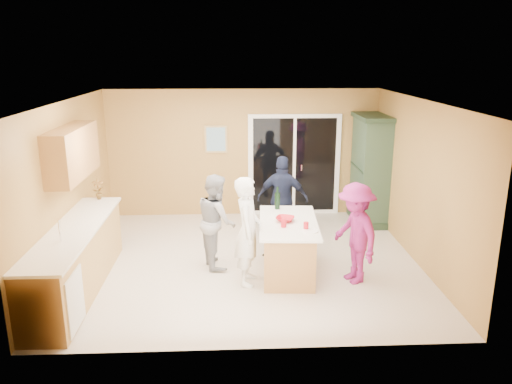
{
  "coord_description": "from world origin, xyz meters",
  "views": [
    {
      "loc": [
        -0.21,
        -7.54,
        3.31
      ],
      "look_at": [
        0.15,
        0.1,
        1.15
      ],
      "focal_mm": 35.0,
      "sensor_mm": 36.0,
      "label": 1
    }
  ],
  "objects_px": {
    "woman_navy": "(283,199)",
    "woman_magenta": "(355,233)",
    "kitchen_island": "(288,249)",
    "green_hutch": "(370,171)",
    "woman_white": "(248,231)",
    "woman_grey": "(217,221)"
  },
  "relations": [
    {
      "from": "kitchen_island",
      "to": "woman_navy",
      "type": "height_order",
      "value": "woman_navy"
    },
    {
      "from": "green_hutch",
      "to": "woman_magenta",
      "type": "bearing_deg",
      "value": -109.12
    },
    {
      "from": "kitchen_island",
      "to": "woman_white",
      "type": "bearing_deg",
      "value": -150.04
    },
    {
      "from": "woman_white",
      "to": "woman_navy",
      "type": "xyz_separation_m",
      "value": [
        0.67,
        1.71,
        -0.03
      ]
    },
    {
      "from": "green_hutch",
      "to": "woman_white",
      "type": "bearing_deg",
      "value": -133.17
    },
    {
      "from": "kitchen_island",
      "to": "green_hutch",
      "type": "bearing_deg",
      "value": 55.1
    },
    {
      "from": "woman_navy",
      "to": "woman_magenta",
      "type": "relative_size",
      "value": 1.03
    },
    {
      "from": "green_hutch",
      "to": "woman_magenta",
      "type": "relative_size",
      "value": 1.42
    },
    {
      "from": "woman_white",
      "to": "woman_grey",
      "type": "xyz_separation_m",
      "value": [
        -0.47,
        0.66,
        -0.06
      ]
    },
    {
      "from": "woman_white",
      "to": "woman_magenta",
      "type": "height_order",
      "value": "woman_white"
    },
    {
      "from": "woman_navy",
      "to": "woman_magenta",
      "type": "height_order",
      "value": "woman_navy"
    },
    {
      "from": "woman_grey",
      "to": "woman_white",
      "type": "bearing_deg",
      "value": -158.67
    },
    {
      "from": "green_hutch",
      "to": "kitchen_island",
      "type": "bearing_deg",
      "value": -128.54
    },
    {
      "from": "woman_white",
      "to": "kitchen_island",
      "type": "bearing_deg",
      "value": -57.06
    },
    {
      "from": "green_hutch",
      "to": "woman_grey",
      "type": "bearing_deg",
      "value": -146.05
    },
    {
      "from": "green_hutch",
      "to": "woman_magenta",
      "type": "distance_m",
      "value": 2.85
    },
    {
      "from": "woman_navy",
      "to": "woman_grey",
      "type": "bearing_deg",
      "value": 55.24
    },
    {
      "from": "kitchen_island",
      "to": "green_hutch",
      "type": "xyz_separation_m",
      "value": [
        1.88,
        2.36,
        0.65
      ]
    },
    {
      "from": "woman_magenta",
      "to": "green_hutch",
      "type": "bearing_deg",
      "value": 143.08
    },
    {
      "from": "green_hutch",
      "to": "woman_white",
      "type": "relative_size",
      "value": 1.33
    },
    {
      "from": "green_hutch",
      "to": "woman_grey",
      "type": "distance_m",
      "value": 3.59
    },
    {
      "from": "woman_grey",
      "to": "woman_navy",
      "type": "xyz_separation_m",
      "value": [
        1.15,
        1.04,
        0.03
      ]
    }
  ]
}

